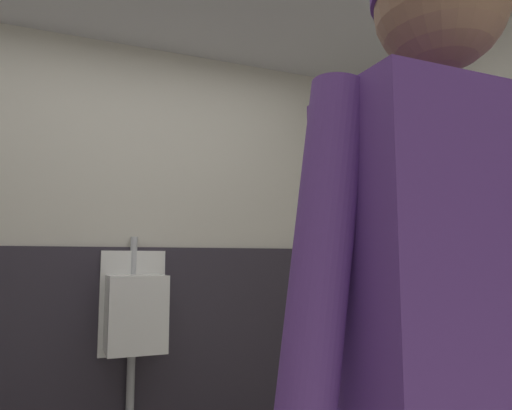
# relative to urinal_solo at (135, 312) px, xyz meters

# --- Properties ---
(wall_back) EXTENTS (4.43, 0.12, 2.54)m
(wall_back) POSITION_rel_urinal_solo_xyz_m (-0.04, 0.22, 0.49)
(wall_back) COLOR beige
(wall_back) RESTS_ON ground_plane
(wainscot_band_back) EXTENTS (3.83, 0.03, 1.17)m
(wainscot_band_back) POSITION_rel_urinal_solo_xyz_m (-0.04, 0.14, -0.19)
(wainscot_band_back) COLOR #2D2833
(wainscot_band_back) RESTS_ON ground_plane
(urinal_solo) EXTENTS (0.40, 0.34, 1.24)m
(urinal_solo) POSITION_rel_urinal_solo_xyz_m (0.00, 0.00, 0.00)
(urinal_solo) COLOR white
(urinal_solo) RESTS_ON ground_plane
(person) EXTENTS (0.65, 0.60, 1.68)m
(person) POSITION_rel_urinal_solo_xyz_m (0.19, -2.34, 0.22)
(person) COLOR #2D3342
(person) RESTS_ON ground_plane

